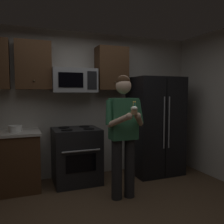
% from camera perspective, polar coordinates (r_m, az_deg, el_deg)
% --- Properties ---
extents(ground_plane, '(6.00, 6.00, 0.00)m').
position_cam_1_polar(ground_plane, '(3.11, 0.55, -24.47)').
color(ground_plane, brown).
extents(wall_back, '(4.40, 0.10, 2.60)m').
position_cam_1_polar(wall_back, '(4.40, -7.86, 1.78)').
color(wall_back, beige).
rests_on(wall_back, ground).
extents(oven_range, '(0.76, 0.70, 0.93)m').
position_cam_1_polar(oven_range, '(4.12, -8.53, -10.25)').
color(oven_range, black).
rests_on(oven_range, ground).
extents(microwave, '(0.74, 0.41, 0.40)m').
position_cam_1_polar(microwave, '(4.10, -9.10, 7.43)').
color(microwave, '#9EA0A5').
extents(refrigerator, '(0.90, 0.75, 1.80)m').
position_cam_1_polar(refrigerator, '(4.55, 10.30, -3.21)').
color(refrigerator, black).
rests_on(refrigerator, ground).
extents(cabinet_row_upper, '(2.78, 0.36, 0.76)m').
position_cam_1_polar(cabinet_row_upper, '(4.09, -17.33, 10.52)').
color(cabinet_row_upper, '#4C301C').
extents(bowl_large_white, '(0.21, 0.21, 0.10)m').
position_cam_1_polar(bowl_large_white, '(3.94, -22.22, -3.66)').
color(bowl_large_white, white).
rests_on(bowl_large_white, counter_left).
extents(person, '(0.60, 0.48, 1.76)m').
position_cam_1_polar(person, '(3.37, 2.81, -4.26)').
color(person, '#262628').
rests_on(person, ground).
extents(cupcake, '(0.09, 0.09, 0.17)m').
position_cam_1_polar(cupcake, '(3.04, 5.34, 0.42)').
color(cupcake, '#A87F56').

